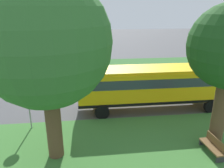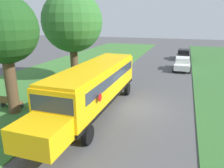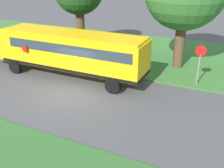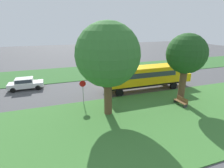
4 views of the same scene
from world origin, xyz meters
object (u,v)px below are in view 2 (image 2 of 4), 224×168
car_white_nearest (182,63)px  stop_sign (108,62)px  oak_tree_beside_bus (5,30)px  school_bus (94,84)px  park_bench (11,102)px  car_black_middle (183,54)px  oak_tree_roadside_mid (72,22)px

car_white_nearest → stop_sign: stop_sign is taller
oak_tree_beside_bus → car_white_nearest: bearing=58.9°
school_bus → park_bench: 6.11m
park_bench → stop_sign: bearing=69.5°
stop_sign → car_black_middle: bearing=62.8°
car_black_middle → oak_tree_beside_bus: size_ratio=0.58×
oak_tree_roadside_mid → park_bench: size_ratio=5.36×
oak_tree_roadside_mid → car_black_middle: bearing=57.3°
car_white_nearest → park_bench: size_ratio=2.70×
oak_tree_beside_bus → oak_tree_roadside_mid: (-0.14, 8.65, 0.35)m
car_black_middle → stop_sign: (-7.40, -14.42, 0.86)m
car_white_nearest → park_bench: bearing=-123.9°
park_bench → oak_tree_roadside_mid: bearing=85.3°
car_white_nearest → oak_tree_beside_bus: 20.42m
car_white_nearest → oak_tree_beside_bus: oak_tree_beside_bus is taller
stop_sign → oak_tree_beside_bus: bearing=-105.4°
car_black_middle → park_bench: car_black_middle is taller
stop_sign → school_bus: bearing=-76.4°
oak_tree_roadside_mid → stop_sign: bearing=31.0°
car_white_nearest → oak_tree_roadside_mid: oak_tree_roadside_mid is taller
oak_tree_roadside_mid → park_bench: 9.72m
school_bus → car_black_middle: school_bus is taller
oak_tree_roadside_mid → stop_sign: oak_tree_roadside_mid is taller
car_black_middle → oak_tree_roadside_mid: 19.92m
oak_tree_roadside_mid → park_bench: (-0.67, -8.11, -5.31)m
car_white_nearest → oak_tree_roadside_mid: bearing=-141.2°
car_white_nearest → oak_tree_beside_bus: (-10.29, -17.04, 4.55)m
car_white_nearest → car_black_middle: (0.00, 7.85, 0.00)m
car_black_middle → car_white_nearest: bearing=-90.0°
oak_tree_beside_bus → oak_tree_roadside_mid: bearing=91.0°
oak_tree_roadside_mid → stop_sign: 5.37m
stop_sign → park_bench: size_ratio=1.68×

